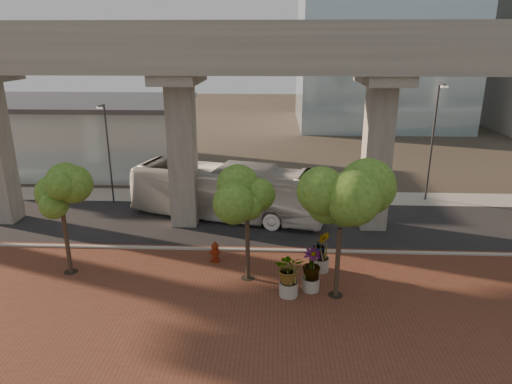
{
  "coord_description": "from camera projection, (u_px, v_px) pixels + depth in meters",
  "views": [
    {
      "loc": [
        -0.17,
        -25.51,
        11.34
      ],
      "look_at": [
        -1.34,
        0.5,
        2.73
      ],
      "focal_mm": 32.0,
      "sensor_mm": 36.0,
      "label": 1
    }
  ],
  "objects": [
    {
      "name": "streetlamp_east",
      "position": [
        434.0,
        134.0,
        32.62
      ],
      "size": [
        0.43,
        1.25,
        8.59
      ],
      "color": "#313036",
      "rests_on": "ground"
    },
    {
      "name": "planter_front",
      "position": [
        289.0,
        270.0,
        20.92
      ],
      "size": [
        1.94,
        1.94,
        2.14
      ],
      "color": "gray",
      "rests_on": "ground"
    },
    {
      "name": "street_tree_far_west",
      "position": [
        60.0,
        195.0,
        22.17
      ],
      "size": [
        3.23,
        3.23,
        5.68
      ],
      "color": "#463528",
      "rests_on": "ground"
    },
    {
      "name": "transit_viaduct",
      "position": [
        279.0,
        113.0,
        27.36
      ],
      "size": [
        72.0,
        5.6,
        12.4
      ],
      "color": "gray",
      "rests_on": "ground"
    },
    {
      "name": "street_tree_near_east",
      "position": [
        341.0,
        202.0,
        19.87
      ],
      "size": [
        4.26,
        4.26,
        6.57
      ],
      "color": "#463528",
      "rests_on": "ground"
    },
    {
      "name": "transit_bus",
      "position": [
        227.0,
        192.0,
        30.33
      ],
      "size": [
        13.43,
        6.26,
        3.64
      ],
      "primitive_type": "imported",
      "rotation": [
        0.0,
        0.0,
        1.32
      ],
      "color": "silver",
      "rests_on": "ground"
    },
    {
      "name": "station_pavilion",
      "position": [
        65.0,
        133.0,
        42.77
      ],
      "size": [
        23.0,
        13.0,
        6.3
      ],
      "color": "silver",
      "rests_on": "ground"
    },
    {
      "name": "asphalt_road",
      "position": [
        278.0,
        225.0,
        29.64
      ],
      "size": [
        90.0,
        8.0,
        0.04
      ],
      "primitive_type": "cube",
      "color": "black",
      "rests_on": "ground"
    },
    {
      "name": "streetlamp_west",
      "position": [
        108.0,
        148.0,
        32.1
      ],
      "size": [
        0.36,
        1.05,
        7.24
      ],
      "color": "#2F2F34",
      "rests_on": "ground"
    },
    {
      "name": "street_tree_near_west",
      "position": [
        247.0,
        201.0,
        21.59
      ],
      "size": [
        3.14,
        3.14,
        5.54
      ],
      "color": "#463528",
      "rests_on": "ground"
    },
    {
      "name": "planter_left",
      "position": [
        321.0,
        247.0,
        23.22
      ],
      "size": [
        2.01,
        2.01,
        2.21
      ],
      "color": "gray",
      "rests_on": "ground"
    },
    {
      "name": "fire_hydrant",
      "position": [
        215.0,
        252.0,
        24.44
      ],
      "size": [
        0.57,
        0.51,
        1.13
      ],
      "color": "#651D0B",
      "rests_on": "ground"
    },
    {
      "name": "planter_right",
      "position": [
        312.0,
        266.0,
        21.37
      ],
      "size": [
        1.99,
        1.99,
        2.13
      ],
      "color": "#A09991",
      "rests_on": "ground"
    },
    {
      "name": "brick_plaza",
      "position": [
        278.0,
        311.0,
        20.15
      ],
      "size": [
        70.0,
        13.0,
        0.06
      ],
      "primitive_type": "cube",
      "color": "brown",
      "rests_on": "ground"
    },
    {
      "name": "ground",
      "position": [
        278.0,
        237.0,
        27.75
      ],
      "size": [
        160.0,
        160.0,
        0.0
      ],
      "primitive_type": "plane",
      "color": "#383228",
      "rests_on": "ground"
    },
    {
      "name": "curb_strip",
      "position": [
        278.0,
        251.0,
        25.82
      ],
      "size": [
        70.0,
        0.25,
        0.16
      ],
      "primitive_type": "cube",
      "color": "#A29F97",
      "rests_on": "ground"
    },
    {
      "name": "far_sidewalk",
      "position": [
        278.0,
        197.0,
        34.85
      ],
      "size": [
        90.0,
        3.0,
        0.06
      ],
      "primitive_type": "cube",
      "color": "#A29F97",
      "rests_on": "ground"
    }
  ]
}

